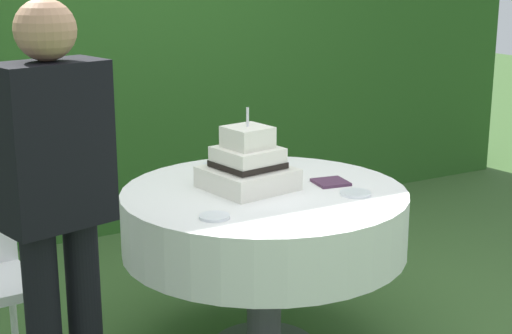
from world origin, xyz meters
The scene contains 7 objects.
cake_table centered at (0.00, 0.00, 0.61)m, with size 1.24×1.24×0.75m.
wedding_cake centered at (-0.04, 0.07, 0.85)m, with size 0.39×0.39×0.36m.
serving_plate_near centered at (0.01, 0.47, 0.76)m, with size 0.13×0.13×0.01m, color white.
serving_plate_far centered at (0.30, -0.25, 0.76)m, with size 0.13×0.13×0.01m, color white.
serving_plate_left centered at (-0.36, -0.23, 0.76)m, with size 0.12×0.12×0.01m, color white.
napkin_stack centered at (0.31, -0.06, 0.76)m, with size 0.14×0.14×0.01m, color #4C2D47.
standing_person centered at (-0.98, -0.29, 0.93)m, with size 0.40×0.28×1.60m.
Camera 1 is at (-1.63, -2.79, 1.70)m, focal length 54.71 mm.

